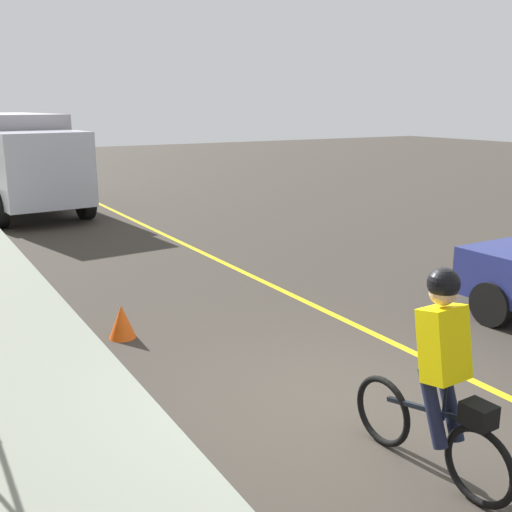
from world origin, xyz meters
name	(u,v)px	position (x,y,z in m)	size (l,w,h in m)	color
ground_plane	(343,403)	(0.00, 0.00, 0.00)	(80.00, 80.00, 0.00)	#3A352E
lane_line_centre	(450,370)	(0.00, -1.60, 0.00)	(36.00, 0.12, 0.01)	yellow
cyclist_lead	(439,377)	(-1.41, 0.17, 0.91)	(1.71, 0.38, 1.83)	black
box_truck_background	(14,157)	(14.36, 0.78, 1.55)	(6.88, 2.99, 2.78)	#AFABB3
traffic_cone_near	(122,322)	(2.97, 1.41, 0.23)	(0.36, 0.36, 0.46)	#F05412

